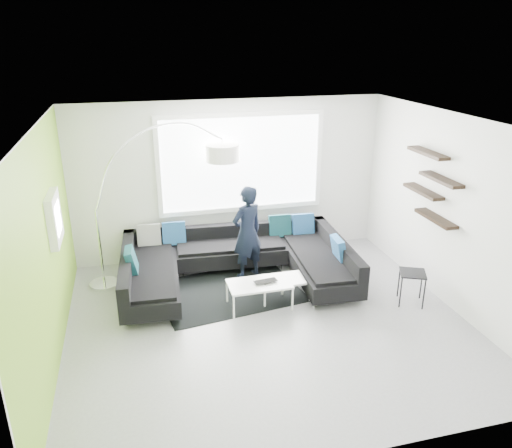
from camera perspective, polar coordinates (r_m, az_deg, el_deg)
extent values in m
plane|color=gray|center=(7.19, 1.33, -11.14)|extent=(5.50, 5.50, 0.00)
cube|color=silver|center=(8.86, -3.00, 5.08)|extent=(5.50, 0.04, 2.80)
cube|color=silver|center=(4.46, 10.42, -12.26)|extent=(5.50, 0.04, 2.80)
cube|color=silver|center=(6.42, -22.93, -2.92)|extent=(0.04, 5.00, 2.80)
cube|color=silver|center=(7.73, 21.45, 1.22)|extent=(0.04, 5.00, 2.80)
cube|color=white|center=(6.17, 1.55, 11.45)|extent=(5.50, 5.00, 0.04)
cube|color=#7FB72D|center=(6.42, -22.84, -2.92)|extent=(0.01, 5.00, 2.80)
cube|color=white|center=(8.78, -1.69, 6.98)|extent=(2.96, 0.06, 1.68)
cube|color=white|center=(6.90, -21.98, 0.61)|extent=(0.12, 0.66, 0.66)
cube|color=black|center=(7.89, 19.45, 4.16)|extent=(0.20, 1.24, 0.95)
cube|color=black|center=(8.11, -2.22, -5.66)|extent=(3.70, 2.42, 0.38)
cube|color=black|center=(7.97, -2.25, -3.54)|extent=(3.70, 2.42, 0.28)
cube|color=navy|center=(7.94, -2.25, -3.17)|extent=(3.21, 0.37, 0.40)
cube|color=black|center=(7.97, -3.10, -7.67)|extent=(2.35, 1.85, 0.01)
cube|color=white|center=(7.58, 1.80, -7.62)|extent=(1.19, 0.70, 0.39)
cube|color=black|center=(7.89, 17.31, -6.96)|extent=(0.49, 0.49, 0.51)
imported|color=black|center=(8.12, -1.02, -0.98)|extent=(0.86, 0.81, 1.57)
imported|color=black|center=(7.35, 1.26, -6.77)|extent=(0.41, 0.32, 0.03)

